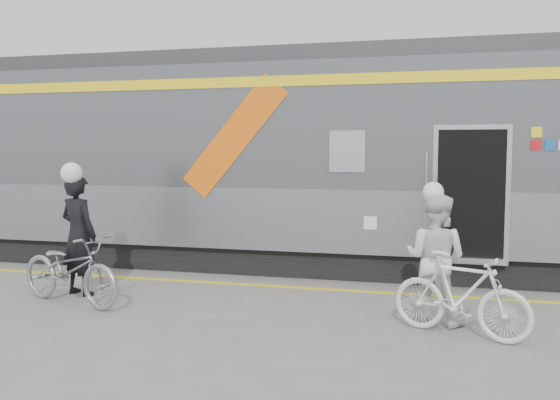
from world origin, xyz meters
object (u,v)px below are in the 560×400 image
(bicycle_left, at_px, (70,269))
(bicycle_right, at_px, (461,295))
(woman, at_px, (435,259))
(man, at_px, (79,235))

(bicycle_left, xyz_separation_m, bicycle_right, (5.51, -0.18, -0.01))
(bicycle_left, bearing_deg, woman, -68.44)
(man, height_order, bicycle_left, man)
(man, relative_size, bicycle_right, 1.10)
(bicycle_left, bearing_deg, man, 37.47)
(bicycle_left, distance_m, woman, 5.24)
(man, xyz_separation_m, woman, (5.41, -0.18, -0.10))
(bicycle_left, xyz_separation_m, woman, (5.21, 0.37, 0.33))
(man, bearing_deg, bicycle_left, 127.47)
(man, height_order, bicycle_right, man)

